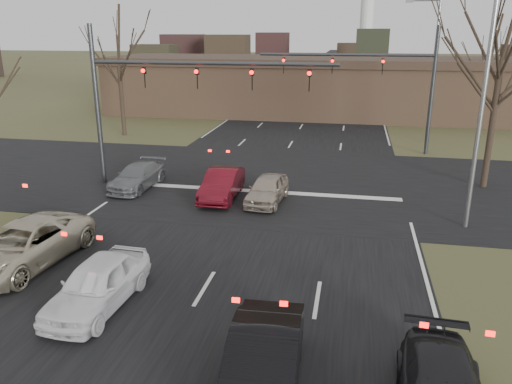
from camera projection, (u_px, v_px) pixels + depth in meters
The scene contains 17 objects.
ground at pixel (170, 346), 12.71m from camera, with size 360.00×360.00×0.00m, color #404424.
road_main at pixel (324, 89), 68.73m from camera, with size 14.00×300.00×0.02m, color black.
road_cross at pixel (269, 180), 26.71m from camera, with size 200.00×14.00×0.02m, color black.
building at pixel (331, 86), 47.00m from camera, with size 42.40×10.40×5.30m.
mast_arm_near at pixel (157, 86), 24.24m from camera, with size 12.12×0.24×8.00m.
mast_arm_far at pixel (387, 75), 31.51m from camera, with size 11.12×0.24×8.00m.
streetlight_right_near at pixel (479, 89), 18.71m from camera, with size 2.34×0.25×10.00m.
streetlight_right_far at pixel (431, 62), 34.49m from camera, with size 2.34×0.25×10.00m.
tree_right_near at pixel (510, 2), 22.90m from camera, with size 6.90×6.90×11.50m.
tree_left_far at pixel (117, 35), 36.17m from camera, with size 5.70×5.70×9.50m.
tree_right_far at pixel (493, 40), 40.50m from camera, with size 5.40×5.40×9.00m.
car_silver_suv at pixel (23, 245), 16.91m from camera, with size 2.45×5.30×1.47m, color #C0B69B.
car_white_sedan at pixel (98, 284), 14.35m from camera, with size 1.67×4.16×1.42m, color white.
car_black_hatch at pixel (263, 365), 10.84m from camera, with size 1.55×4.45×1.47m, color black.
car_grey_ahead at pixel (137, 176), 25.34m from camera, with size 1.69×4.15×1.21m, color slate.
car_red_ahead at pixel (222, 184), 23.76m from camera, with size 1.45×4.16×1.37m, color #520B15.
car_silver_ahead at pixel (267, 189), 23.16m from camera, with size 1.51×3.74×1.28m, color #AE9F8D.
Camera 1 is at (4.24, -10.26, 7.65)m, focal length 35.00 mm.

